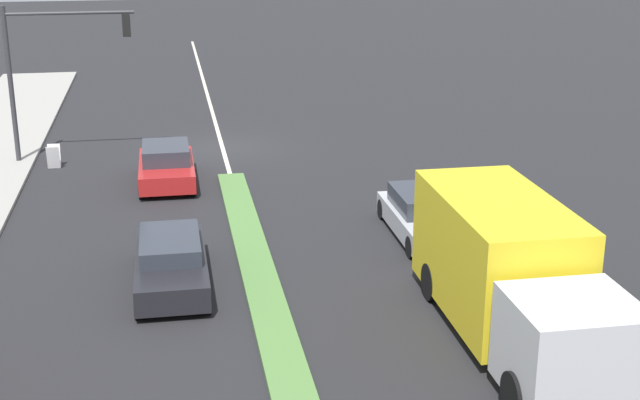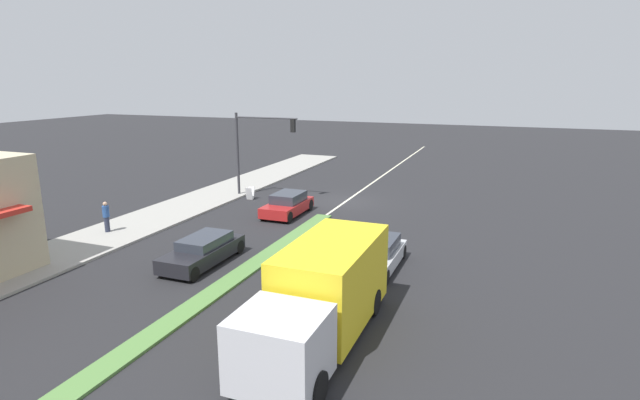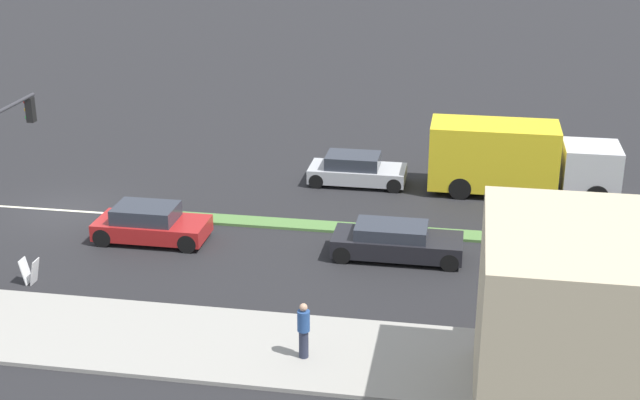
{
  "view_description": "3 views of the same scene",
  "coord_description": "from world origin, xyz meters",
  "px_view_note": "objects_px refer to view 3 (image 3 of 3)",
  "views": [
    {
      "loc": [
        2.13,
        34.04,
        8.92
      ],
      "look_at": [
        -1.64,
        12.77,
        1.85
      ],
      "focal_mm": 50.0,
      "sensor_mm": 36.0,
      "label": 1
    },
    {
      "loc": [
        -10.1,
        30.61,
        7.87
      ],
      "look_at": [
        -1.12,
        7.6,
        1.91
      ],
      "focal_mm": 28.0,
      "sensor_mm": 36.0,
      "label": 2
    },
    {
      "loc": [
        30.06,
        15.36,
        12.7
      ],
      "look_at": [
        1.74,
        10.48,
        1.76
      ],
      "focal_mm": 50.0,
      "sensor_mm": 36.0,
      "label": 3
    }
  ],
  "objects_px": {
    "sedan_dark": "(396,242)",
    "hatchback_red": "(151,224)",
    "pedestrian": "(304,329)",
    "delivery_truck": "(516,159)",
    "sedan_silver": "(356,170)",
    "warning_aframe_sign": "(30,271)"
  },
  "relations": [
    {
      "from": "sedan_dark",
      "to": "sedan_silver",
      "type": "xyz_separation_m",
      "value": [
        -7.2,
        -2.33,
        0.02
      ]
    },
    {
      "from": "pedestrian",
      "to": "sedan_dark",
      "type": "bearing_deg",
      "value": 165.6
    },
    {
      "from": "pedestrian",
      "to": "sedan_dark",
      "type": "xyz_separation_m",
      "value": [
        -7.18,
        1.84,
        -0.38
      ]
    },
    {
      "from": "delivery_truck",
      "to": "sedan_silver",
      "type": "xyz_separation_m",
      "value": [
        0.0,
        -6.49,
        -0.86
      ]
    },
    {
      "from": "hatchback_red",
      "to": "pedestrian",
      "type": "bearing_deg",
      "value": 43.97
    },
    {
      "from": "hatchback_red",
      "to": "sedan_silver",
      "type": "height_order",
      "value": "hatchback_red"
    },
    {
      "from": "pedestrian",
      "to": "warning_aframe_sign",
      "type": "relative_size",
      "value": 1.93
    },
    {
      "from": "sedan_dark",
      "to": "hatchback_red",
      "type": "distance_m",
      "value": 8.76
    },
    {
      "from": "warning_aframe_sign",
      "to": "sedan_dark",
      "type": "bearing_deg",
      "value": 109.37
    },
    {
      "from": "warning_aframe_sign",
      "to": "hatchback_red",
      "type": "distance_m",
      "value": 4.78
    },
    {
      "from": "warning_aframe_sign",
      "to": "sedan_silver",
      "type": "height_order",
      "value": "sedan_silver"
    },
    {
      "from": "pedestrian",
      "to": "delivery_truck",
      "type": "distance_m",
      "value": 15.59
    },
    {
      "from": "delivery_truck",
      "to": "sedan_silver",
      "type": "relative_size",
      "value": 1.87
    },
    {
      "from": "sedan_dark",
      "to": "hatchback_red",
      "type": "bearing_deg",
      "value": -90.0
    },
    {
      "from": "sedan_silver",
      "to": "sedan_dark",
      "type": "bearing_deg",
      "value": 17.93
    },
    {
      "from": "pedestrian",
      "to": "hatchback_red",
      "type": "relative_size",
      "value": 0.41
    },
    {
      "from": "pedestrian",
      "to": "delivery_truck",
      "type": "bearing_deg",
      "value": 157.33
    },
    {
      "from": "delivery_truck",
      "to": "sedan_dark",
      "type": "bearing_deg",
      "value": -30.02
    },
    {
      "from": "delivery_truck",
      "to": "warning_aframe_sign",
      "type": "bearing_deg",
      "value": -54.21
    },
    {
      "from": "sedan_silver",
      "to": "hatchback_red",
      "type": "bearing_deg",
      "value": -41.78
    },
    {
      "from": "pedestrian",
      "to": "sedan_silver",
      "type": "distance_m",
      "value": 14.39
    },
    {
      "from": "sedan_silver",
      "to": "warning_aframe_sign",
      "type": "bearing_deg",
      "value": -38.93
    }
  ]
}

